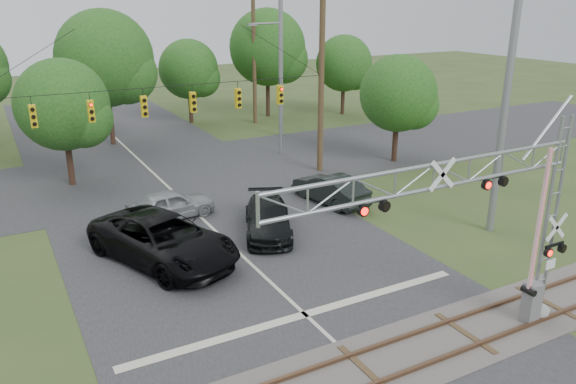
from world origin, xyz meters
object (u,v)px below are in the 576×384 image
crossing_gantry (484,214)px  pickup_black (163,239)px  car_dark (268,218)px  sedan_silver (171,204)px  traffic_signal_span (185,92)px  streetlight (278,82)px

crossing_gantry → pickup_black: bearing=123.4°
car_dark → sedan_silver: (-3.38, 3.97, 0.01)m
crossing_gantry → sedan_silver: size_ratio=2.53×
sedan_silver → traffic_signal_span: bearing=-39.6°
streetlight → crossing_gantry: bearing=-102.7°
traffic_signal_span → pickup_black: 10.06m
crossing_gantry → streetlight: (5.21, 23.11, 0.70)m
crossing_gantry → car_dark: (-1.71, 10.89, -3.62)m
sedan_silver → streetlight: bearing=-58.8°
traffic_signal_span → streetlight: (8.10, 4.75, -0.56)m
sedan_silver → crossing_gantry: bearing=-168.5°
car_dark → sedan_silver: sedan_silver is taller
pickup_black → streetlight: (12.02, 12.77, 4.08)m
car_dark → sedan_silver: size_ratio=1.17×
pickup_black → car_dark: size_ratio=1.39×
car_dark → sedan_silver: 5.22m
traffic_signal_span → car_dark: bearing=-81.0°
sedan_silver → streetlight: 13.88m
crossing_gantry → car_dark: size_ratio=2.17×
traffic_signal_span → crossing_gantry: bearing=-81.1°
crossing_gantry → sedan_silver: crossing_gantry is taller
pickup_black → sedan_silver: 4.84m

